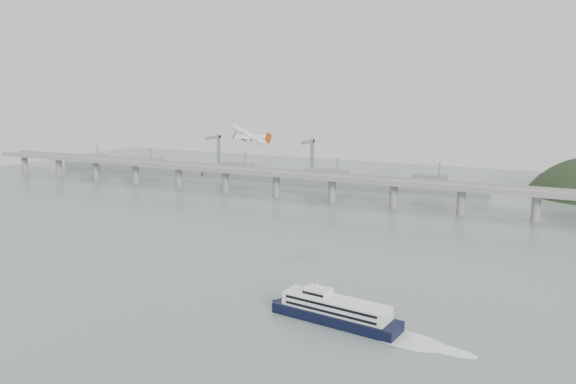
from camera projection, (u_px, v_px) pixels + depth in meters
The scene contains 5 objects.
ground at pixel (237, 288), 260.77m from camera, with size 900.00×900.00×0.00m, color slate.
bridge at pixel (367, 183), 435.21m from camera, with size 800.00×22.00×23.90m.
distant_fleet at pixel (238, 173), 560.28m from camera, with size 453.00×60.90×40.00m.
ferry at pixel (336, 311), 222.97m from camera, with size 87.29×23.47×16.49m.
airliner at pixel (250, 136), 338.12m from camera, with size 34.07×31.50×13.71m.
Camera 1 is at (128.06, -213.36, 92.94)m, focal length 35.00 mm.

